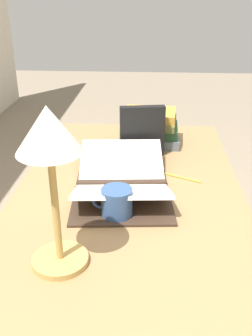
% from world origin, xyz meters
% --- Properties ---
extents(reading_desk, '(1.43, 0.79, 0.76)m').
position_xyz_m(reading_desk, '(0.00, 0.00, 0.67)').
color(reading_desk, '#937047').
rests_on(reading_desk, ground_plane).
extents(open_book, '(0.54, 0.37, 0.09)m').
position_xyz_m(open_book, '(0.05, 0.03, 0.79)').
color(open_book, '#38281E').
rests_on(open_book, reading_desk).
extents(book_stack_tall, '(0.22, 0.26, 0.15)m').
position_xyz_m(book_stack_tall, '(0.47, -0.07, 0.84)').
color(book_stack_tall, slate).
rests_on(book_stack_tall, reading_desk).
extents(book_standing_upright, '(0.07, 0.19, 0.21)m').
position_xyz_m(book_standing_upright, '(0.33, -0.04, 0.87)').
color(book_standing_upright, black).
rests_on(book_standing_upright, reading_desk).
extents(reading_lamp, '(0.15, 0.15, 0.41)m').
position_xyz_m(reading_lamp, '(-0.38, 0.15, 1.08)').
color(reading_lamp, tan).
rests_on(reading_lamp, reading_desk).
extents(coffee_mug, '(0.09, 0.13, 0.09)m').
position_xyz_m(coffee_mug, '(-0.15, 0.03, 0.81)').
color(coffee_mug, '#335184').
rests_on(coffee_mug, reading_desk).
extents(pencil, '(0.07, 0.14, 0.01)m').
position_xyz_m(pencil, '(0.12, -0.19, 0.77)').
color(pencil, gold).
rests_on(pencil, reading_desk).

